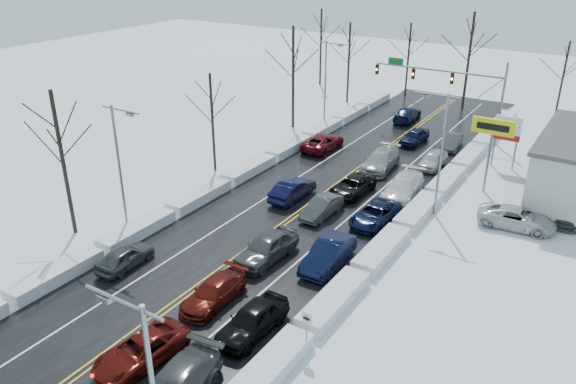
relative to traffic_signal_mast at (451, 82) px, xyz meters
The scene contains 39 objects.
ground 28.73m from the traffic_signal_mast, 97.02° to the right, with size 160.00×160.00×0.00m, color white.
road_surface 26.78m from the traffic_signal_mast, 97.55° to the right, with size 14.00×84.00×0.01m, color black.
snow_bank_left 28.77m from the traffic_signal_mast, 113.03° to the right, with size 1.57×72.00×0.80m, color silver.
snow_bank_right 26.88m from the traffic_signal_mast, 80.92° to the right, with size 1.57×72.00×0.80m, color silver.
traffic_signal_mast is the anchor object (origin of this frame).
tires_plus_sign 13.92m from the traffic_signal_mast, 59.54° to the right, with size 3.20×0.34×6.00m.
used_vehicles_sign 9.50m from the traffic_signal_mast, 40.34° to the right, with size 2.20×0.22×4.65m.
speed_limit_sign 36.51m from the traffic_signal_mast, 82.48° to the right, with size 0.55×0.09×2.35m.
streetlight_ne 18.63m from the traffic_signal_mast, 74.91° to the right, with size 3.20×0.25×9.00m.
streetlight_sw 34.08m from the traffic_signal_mast, 110.16° to the right, with size 3.20×0.25×9.00m.
streetlight_nw 12.40m from the traffic_signal_mast, 161.23° to the right, with size 3.20×0.25×9.00m.
tree_left_b 37.16m from the traffic_signal_mast, 113.74° to the right, with size 4.00×4.00×10.00m.
tree_left_c 24.38m from the traffic_signal_mast, 124.90° to the right, with size 3.40×3.40×8.50m.
tree_left_d 15.93m from the traffic_signal_mast, 157.76° to the right, with size 4.20×4.20×10.50m.
tree_left_e 15.51m from the traffic_signal_mast, 157.13° to the left, with size 3.80×3.80×9.50m.
tree_far_a 24.63m from the traffic_signal_mast, 150.75° to the left, with size 4.00×4.00×10.00m.
tree_far_b 16.10m from the traffic_signal_mast, 125.98° to the left, with size 3.60×3.60×9.00m.
tree_far_c 11.32m from the traffic_signal_mast, 97.48° to the left, with size 4.40×4.40×11.00m.
tree_far_d 15.16m from the traffic_signal_mast, 55.64° to the left, with size 3.40×3.40×8.50m.
queued_car_2 41.22m from the traffic_signal_mast, 92.13° to the right, with size 2.24×4.86×1.35m, color #510E0A.
queued_car_3 35.73m from the traffic_signal_mast, 92.66° to the right, with size 1.88×4.63×1.34m, color #50100A.
queued_car_4 30.42m from the traffic_signal_mast, 93.40° to the right, with size 2.03×5.05×1.72m, color #434648.
queued_car_5 23.42m from the traffic_signal_mast, 94.54° to the right, with size 1.45×4.16×1.37m, color #383A3D.
queued_car_6 18.98m from the traffic_signal_mast, 95.10° to the right, with size 2.23×4.83×1.34m, color black.
queued_car_7 13.33m from the traffic_signal_mast, 98.97° to the right, with size 2.27×5.59×1.62m, color gray.
queued_car_8 7.09m from the traffic_signal_mast, 112.85° to the right, with size 1.70×4.22×1.44m, color black.
queued_car_12 36.69m from the traffic_signal_mast, 87.32° to the right, with size 1.89×4.69×1.60m, color black.
queued_car_13 29.02m from the traffic_signal_mast, 86.27° to the right, with size 1.73×4.95×1.63m, color black.
queued_car_14 22.43m from the traffic_signal_mast, 84.84° to the right, with size 2.25×4.88×1.36m, color black.
queued_car_15 17.48m from the traffic_signal_mast, 83.22° to the right, with size 2.34×5.75×1.67m, color silver.
queued_car_16 10.82m from the traffic_signal_mast, 78.62° to the right, with size 1.66×4.13×1.41m, color #BDBDBF.
queued_car_17 6.70m from the traffic_signal_mast, 62.81° to the right, with size 1.45×4.15×1.37m, color #46494C.
oncoming_car_0 22.63m from the traffic_signal_mast, 103.54° to the right, with size 1.62×4.65×1.53m, color black.
oncoming_car_1 14.52m from the traffic_signal_mast, 129.41° to the right, with size 2.44×5.29×1.47m, color #550B13.
oncoming_car_2 7.98m from the traffic_signal_mast, 152.86° to the left, with size 2.10×5.17×1.50m, color black.
oncoming_car_3 36.67m from the traffic_signal_mast, 103.84° to the right, with size 1.62×4.02×1.37m, color #3E4043.
parked_car_0 20.77m from the traffic_signal_mast, 58.10° to the right, with size 2.41×5.24×1.46m, color silver.
parked_car_1 19.78m from the traffic_signal_mast, 44.55° to the right, with size 2.41×5.92×1.72m, color #3C3E40.
parked_car_2 13.75m from the traffic_signal_mast, 22.37° to the right, with size 1.68×4.17×1.42m, color black.
Camera 1 is at (19.11, -26.95, 18.63)m, focal length 35.00 mm.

